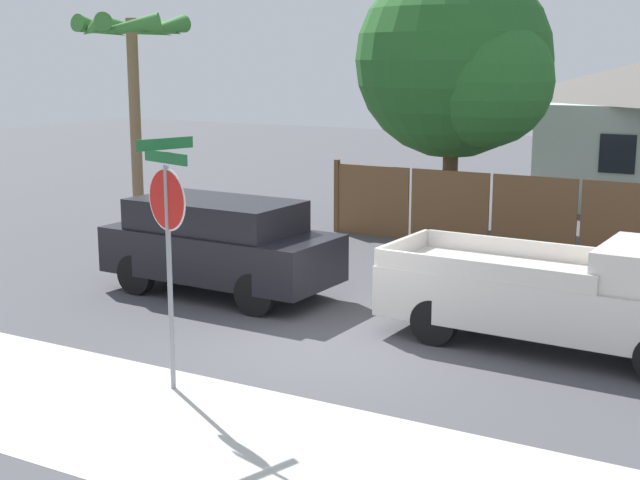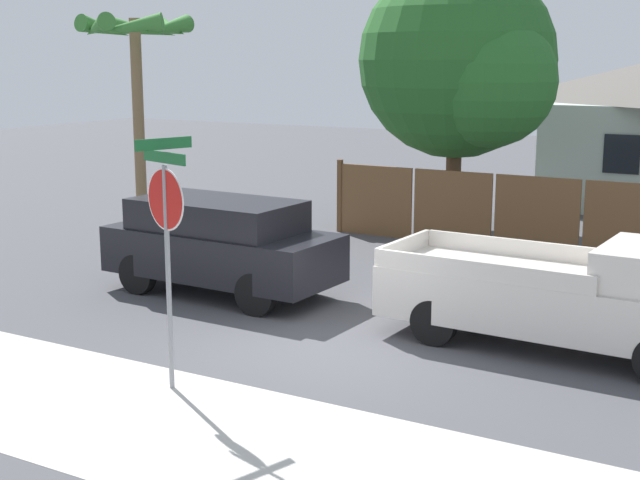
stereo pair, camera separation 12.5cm
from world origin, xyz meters
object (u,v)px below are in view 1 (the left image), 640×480
Objects in this scene: red_suv at (220,243)px; orange_pickup at (575,295)px; oak_tree at (460,64)px; palm_tree at (132,47)px; stop_sign at (168,220)px.

orange_pickup is at bearing 1.80° from red_suv.
oak_tree is 1.26× the size of palm_tree.
palm_tree is 11.41m from stop_sign.
oak_tree is 8.25m from palm_tree.
red_suv is 6.75m from orange_pickup.
stop_sign is at bearing -132.83° from orange_pickup.
oak_tree reaches higher than stop_sign.
stop_sign is at bearing -59.68° from red_suv.
palm_tree is at bearing 150.34° from stop_sign.
red_suv is (5.25, -3.73, -3.74)m from palm_tree.
oak_tree is 9.10m from red_suv.
red_suv is 5.20m from stop_sign.
orange_pickup is 1.63× the size of stop_sign.
red_suv reaches higher than orange_pickup.
oak_tree is at bearing 33.88° from palm_tree.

